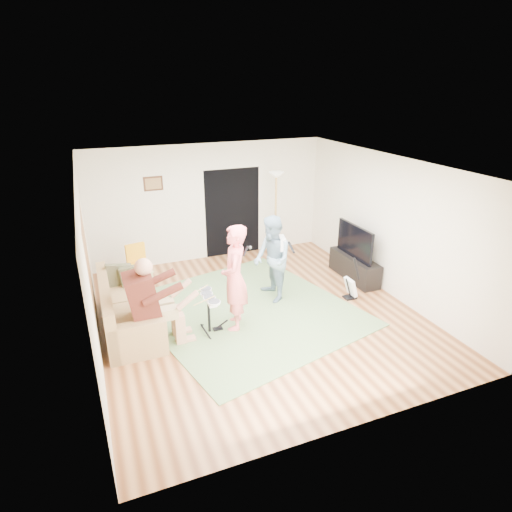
{
  "coord_description": "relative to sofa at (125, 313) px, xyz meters",
  "views": [
    {
      "loc": [
        -2.6,
        -6.34,
        3.95
      ],
      "look_at": [
        0.07,
        0.3,
        1.02
      ],
      "focal_mm": 30.0,
      "sensor_mm": 36.0,
      "label": 1
    }
  ],
  "objects": [
    {
      "name": "ceiling",
      "position": [
        2.3,
        -0.4,
        2.41
      ],
      "size": [
        6.0,
        6.0,
        0.0
      ],
      "primitive_type": "plane",
      "rotation": [
        3.14,
        0.0,
        0.0
      ],
      "color": "white",
      "rests_on": "walls"
    },
    {
      "name": "guitarist",
      "position": [
        2.76,
        0.06,
        0.55
      ],
      "size": [
        0.65,
        0.83,
        1.67
      ],
      "primitive_type": "imported",
      "rotation": [
        0.0,
        0.0,
        -1.59
      ],
      "color": "#7493AA",
      "rests_on": "floor"
    },
    {
      "name": "doorway",
      "position": [
        2.85,
        2.59,
        0.76
      ],
      "size": [
        2.1,
        0.0,
        2.1
      ],
      "primitive_type": "plane",
      "rotation": [
        1.57,
        0.0,
        0.0
      ],
      "color": "black",
      "rests_on": "walls"
    },
    {
      "name": "torchiere_lamp",
      "position": [
        3.67,
        1.92,
        1.14
      ],
      "size": [
        0.37,
        0.37,
        2.08
      ],
      "color": "black",
      "rests_on": "floor"
    },
    {
      "name": "drummer",
      "position": [
        0.44,
        -0.65,
        0.3
      ],
      "size": [
        0.98,
        0.55,
        1.5
      ],
      "color": "#562118",
      "rests_on": "sofa"
    },
    {
      "name": "floor",
      "position": [
        2.3,
        -0.4,
        -0.29
      ],
      "size": [
        6.0,
        6.0,
        0.0
      ],
      "primitive_type": "plane",
      "color": "brown",
      "rests_on": "ground"
    },
    {
      "name": "dining_chair",
      "position": [
        0.46,
        1.41,
        0.05
      ],
      "size": [
        0.48,
        0.5,
        0.96
      ],
      "rotation": [
        0.0,
        0.0,
        0.21
      ],
      "color": "#D1BD88",
      "rests_on": "floor"
    },
    {
      "name": "area_rug",
      "position": [
        2.15,
        -0.21,
        -0.28
      ],
      "size": [
        4.25,
        4.45,
        0.02
      ],
      "primitive_type": "cube",
      "rotation": [
        0.0,
        0.0,
        0.24
      ],
      "color": "#5D7F4D",
      "rests_on": "floor"
    },
    {
      "name": "tv_cabinet",
      "position": [
        4.8,
        0.27,
        -0.04
      ],
      "size": [
        0.4,
        1.4,
        0.5
      ],
      "primitive_type": "cube",
      "color": "black",
      "rests_on": "floor"
    },
    {
      "name": "guitar_held",
      "position": [
        2.96,
        0.06,
        0.85
      ],
      "size": [
        0.28,
        0.61,
        0.26
      ],
      "primitive_type": null,
      "rotation": [
        0.0,
        0.0,
        -0.28
      ],
      "color": "silver",
      "rests_on": "guitarist"
    },
    {
      "name": "window_blinds",
      "position": [
        -0.45,
        -0.2,
        1.26
      ],
      "size": [
        0.0,
        2.05,
        2.05
      ],
      "primitive_type": "plane",
      "rotation": [
        1.57,
        0.0,
        1.57
      ],
      "color": "brown",
      "rests_on": "walls"
    },
    {
      "name": "guitar_spare",
      "position": [
        4.21,
        -0.5,
        -0.04
      ],
      "size": [
        0.31,
        0.28,
        0.85
      ],
      "color": "black",
      "rests_on": "floor"
    },
    {
      "name": "microphone",
      "position": [
        1.97,
        -0.64,
        1.09
      ],
      "size": [
        0.06,
        0.06,
        0.24
      ],
      "primitive_type": null,
      "color": "black",
      "rests_on": "singer"
    },
    {
      "name": "drum_kit",
      "position": [
        1.3,
        -0.65,
        0.03
      ],
      "size": [
        0.39,
        0.7,
        0.72
      ],
      "color": "black",
      "rests_on": "floor"
    },
    {
      "name": "television",
      "position": [
        4.75,
        0.27,
        0.56
      ],
      "size": [
        0.06,
        1.18,
        0.7
      ],
      "primitive_type": "cube",
      "color": "black",
      "rests_on": "tv_cabinet"
    },
    {
      "name": "sofa",
      "position": [
        0.0,
        0.0,
        0.0
      ],
      "size": [
        0.88,
        2.14,
        0.87
      ],
      "color": "tan",
      "rests_on": "floor"
    },
    {
      "name": "singer",
      "position": [
        1.77,
        -0.64,
        0.63
      ],
      "size": [
        0.65,
        0.79,
        1.84
      ],
      "primitive_type": "imported",
      "rotation": [
        0.0,
        0.0,
        -1.94
      ],
      "color": "#FF6E73",
      "rests_on": "floor"
    },
    {
      "name": "picture_frame",
      "position": [
        1.05,
        2.59,
        1.61
      ],
      "size": [
        0.42,
        0.03,
        0.32
      ],
      "primitive_type": "cube",
      "color": "#3F2314",
      "rests_on": "walls"
    },
    {
      "name": "walls",
      "position": [
        2.3,
        -0.4,
        1.06
      ],
      "size": [
        5.5,
        6.0,
        2.7
      ],
      "primitive_type": null,
      "color": "beige",
      "rests_on": "floor"
    }
  ]
}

